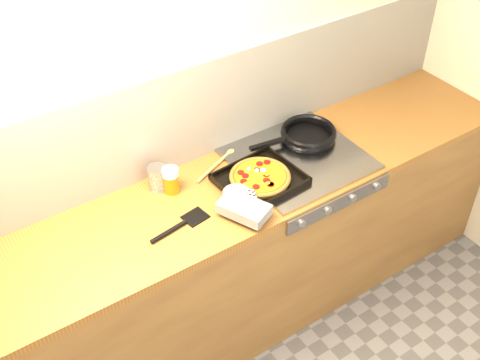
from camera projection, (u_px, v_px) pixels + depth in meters
room_shell at (184, 118)px, 2.72m from camera, size 3.20×3.20×3.20m
counter_run at (221, 262)px, 2.98m from camera, size 3.20×0.62×0.90m
stovetop at (298, 159)px, 2.88m from camera, size 0.60×0.56×0.02m
pizza_on_tray at (255, 185)px, 2.68m from camera, size 0.48×0.44×0.06m
frying_pan at (307, 134)px, 2.98m from camera, size 0.48×0.31×0.05m
tomato_can at (158, 178)px, 2.69m from camera, size 0.09×0.09×0.12m
juice_glass at (171, 180)px, 2.67m from camera, size 0.09×0.09×0.12m
wooden_spoon at (220, 162)px, 2.86m from camera, size 0.29×0.14×0.02m
black_spatula at (180, 225)px, 2.53m from camera, size 0.29×0.10×0.02m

